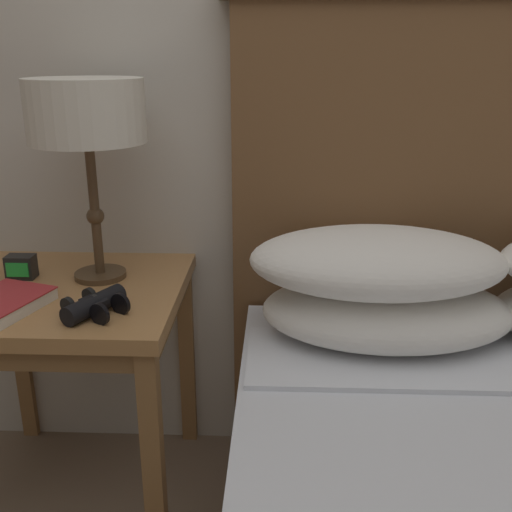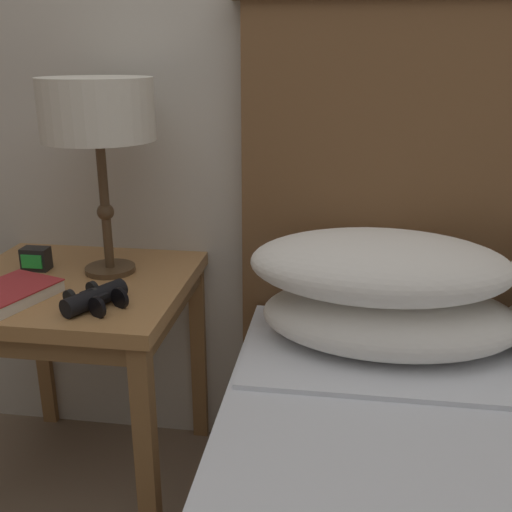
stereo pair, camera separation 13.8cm
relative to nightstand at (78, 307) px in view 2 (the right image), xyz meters
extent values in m
cube|color=#AD7A47|center=(0.00, 0.00, 0.06)|extent=(0.58, 0.58, 0.04)
cube|color=brown|center=(0.00, 0.00, 0.02)|extent=(0.55, 0.55, 0.05)
cube|color=olive|center=(0.25, -0.26, -0.24)|extent=(0.04, 0.04, 0.58)
cube|color=olive|center=(-0.26, 0.26, -0.24)|extent=(0.04, 0.04, 0.58)
cube|color=olive|center=(0.25, 0.26, -0.24)|extent=(0.04, 0.04, 0.58)
cube|color=brown|center=(1.06, 0.22, 0.11)|extent=(1.31, 0.06, 1.28)
ellipsoid|color=white|center=(0.79, -0.02, 0.04)|extent=(0.60, 0.36, 0.15)
ellipsoid|color=white|center=(0.76, -0.02, 0.16)|extent=(0.60, 0.36, 0.15)
cylinder|color=#4C3823|center=(0.07, 0.06, 0.09)|extent=(0.13, 0.13, 0.01)
cylinder|color=#4C3823|center=(0.07, 0.06, 0.26)|extent=(0.02, 0.02, 0.33)
sphere|color=#4C3823|center=(0.07, 0.06, 0.24)|extent=(0.04, 0.04, 0.04)
cylinder|color=silver|center=(0.07, 0.06, 0.50)|extent=(0.28, 0.28, 0.15)
cube|color=silver|center=(-0.09, -0.15, 0.10)|extent=(0.20, 0.23, 0.03)
cube|color=#B2282D|center=(-0.09, -0.15, 0.11)|extent=(0.21, 0.24, 0.00)
cylinder|color=black|center=(0.11, -0.19, 0.10)|extent=(0.08, 0.10, 0.04)
cylinder|color=black|center=(0.15, -0.22, 0.10)|extent=(0.05, 0.03, 0.05)
cylinder|color=black|center=(0.07, -0.17, 0.10)|extent=(0.04, 0.03, 0.04)
cylinder|color=black|center=(0.14, -0.14, 0.10)|extent=(0.08, 0.10, 0.04)
cylinder|color=black|center=(0.18, -0.16, 0.10)|extent=(0.05, 0.03, 0.05)
cylinder|color=black|center=(0.10, -0.11, 0.10)|extent=(0.04, 0.03, 0.04)
cube|color=black|center=(0.13, -0.17, 0.11)|extent=(0.07, 0.06, 0.01)
cylinder|color=black|center=(0.13, -0.17, 0.12)|extent=(0.02, 0.02, 0.02)
cube|color=black|center=(-0.13, 0.05, 0.11)|extent=(0.07, 0.04, 0.06)
cube|color=green|center=(-0.13, 0.02, 0.11)|extent=(0.06, 0.00, 0.04)
camera|label=1|loc=(0.53, -1.36, 0.63)|focal=42.00mm
camera|label=2|loc=(0.67, -1.34, 0.63)|focal=42.00mm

